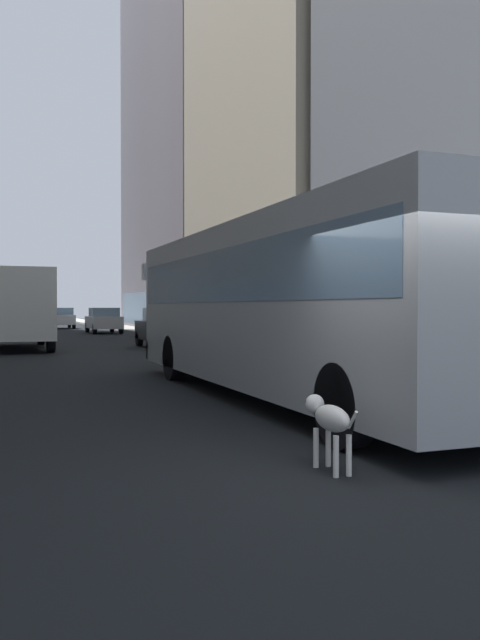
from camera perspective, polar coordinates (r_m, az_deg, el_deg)
ground_plane at (r=41.14m, az=-15.17°, el=-1.23°), size 120.00×120.00×0.00m
sidewalk_right at (r=42.03m, az=-7.41°, el=-1.06°), size 2.40×110.00×0.15m
building_right_mid at (r=35.12m, az=8.06°, el=21.81°), size 11.02×14.79×28.15m
building_right_far at (r=52.40m, az=-2.29°, el=17.33°), size 10.42×20.30×32.61m
transit_bus at (r=11.89m, az=3.92°, el=1.81°), size 2.78×11.53×3.05m
car_black_suv at (r=26.92m, az=-6.37°, el=-0.65°), size 1.75×3.96×1.62m
car_silver_sedan at (r=42.97m, az=-11.64°, el=-0.03°), size 1.83×4.20×1.62m
car_white_van at (r=53.73m, az=-15.10°, el=0.17°), size 1.76×4.15×1.62m
box_truck at (r=27.50m, az=-18.48°, el=1.10°), size 2.30×7.50×3.05m
dalmatian_dog at (r=6.73m, az=7.65°, el=-8.43°), size 0.22×0.96×0.72m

